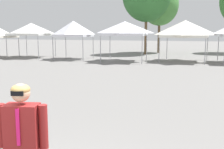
# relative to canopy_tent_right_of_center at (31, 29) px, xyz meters

# --- Properties ---
(canopy_tent_right_of_center) EXTENTS (3.40, 3.40, 3.16)m
(canopy_tent_right_of_center) POSITION_rel_canopy_tent_right_of_center_xyz_m (0.00, 0.00, 0.00)
(canopy_tent_right_of_center) COLOR #9E9EA3
(canopy_tent_right_of_center) RESTS_ON ground
(canopy_tent_behind_left) EXTENTS (2.92, 2.92, 3.29)m
(canopy_tent_behind_left) POSITION_rel_canopy_tent_right_of_center_xyz_m (4.42, -0.39, 0.02)
(canopy_tent_behind_left) COLOR #9E9EA3
(canopy_tent_behind_left) RESTS_ON ground
(canopy_tent_far_right) EXTENTS (3.58, 3.58, 3.19)m
(canopy_tent_far_right) POSITION_rel_canopy_tent_right_of_center_xyz_m (9.12, -0.89, 0.03)
(canopy_tent_far_right) COLOR #9E9EA3
(canopy_tent_far_right) RESTS_ON ground
(canopy_tent_left_of_center) EXTENTS (3.77, 3.77, 3.28)m
(canopy_tent_left_of_center) POSITION_rel_canopy_tent_right_of_center_xyz_m (13.71, 0.40, 0.00)
(canopy_tent_left_of_center) COLOR #9E9EA3
(canopy_tent_left_of_center) RESTS_ON ground
(person_foreground) EXTENTS (0.64, 0.33, 1.78)m
(person_foreground) POSITION_rel_canopy_tent_right_of_center_xyz_m (12.70, -19.91, -1.56)
(person_foreground) COLOR #33384C
(person_foreground) RESTS_ON ground
(tree_behind_tents_left) EXTENTS (4.18, 4.18, 7.63)m
(tree_behind_tents_left) POSITION_rel_canopy_tent_right_of_center_xyz_m (10.47, 9.34, 2.72)
(tree_behind_tents_left) COLOR brown
(tree_behind_tents_left) RESTS_ON ground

